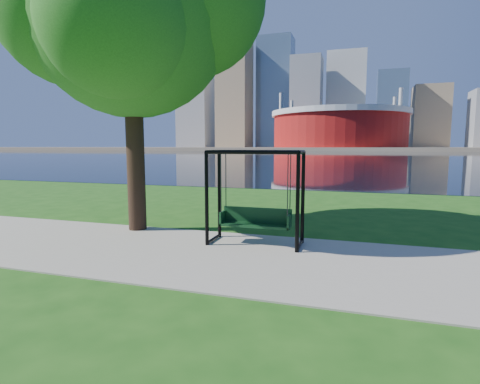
% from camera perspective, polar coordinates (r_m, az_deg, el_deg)
% --- Properties ---
extents(ground, '(900.00, 900.00, 0.00)m').
position_cam_1_polar(ground, '(8.36, -0.02, -8.98)').
color(ground, '#1E5114').
rests_on(ground, ground).
extents(path, '(120.00, 4.00, 0.03)m').
position_cam_1_polar(path, '(7.90, -1.13, -9.82)').
color(path, '#9E937F').
rests_on(path, ground).
extents(river, '(900.00, 180.00, 0.02)m').
position_cam_1_polar(river, '(109.72, 16.39, 5.42)').
color(river, black).
rests_on(river, ground).
extents(far_bank, '(900.00, 228.00, 2.00)m').
position_cam_1_polar(far_bank, '(313.68, 17.25, 6.35)').
color(far_bank, '#937F60').
rests_on(far_bank, ground).
extents(stadium, '(83.00, 83.00, 32.00)m').
position_cam_1_polar(stadium, '(243.28, 14.84, 9.48)').
color(stadium, maroon).
rests_on(stadium, far_bank).
extents(skyline, '(392.00, 66.00, 96.50)m').
position_cam_1_polar(skyline, '(328.85, 16.73, 12.47)').
color(skyline, gray).
rests_on(skyline, far_bank).
extents(swing, '(2.17, 0.96, 2.21)m').
position_cam_1_polar(swing, '(8.68, 2.39, -1.17)').
color(swing, black).
rests_on(swing, ground).
extents(park_tree, '(6.75, 6.10, 8.38)m').
position_cam_1_polar(park_tree, '(11.19, -16.41, 25.05)').
color(park_tree, black).
rests_on(park_tree, ground).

